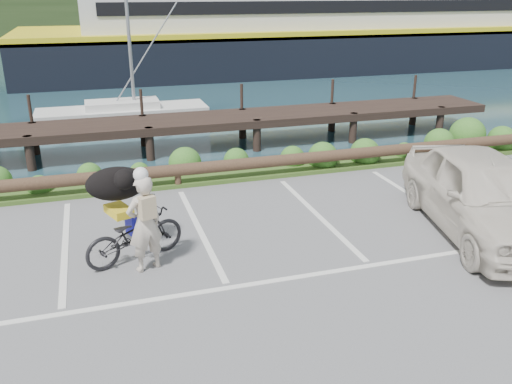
% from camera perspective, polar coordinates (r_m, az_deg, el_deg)
% --- Properties ---
extents(ground, '(72.00, 72.00, 0.00)m').
position_cam_1_polar(ground, '(9.36, -3.52, -8.87)').
color(ground, '#5B5B5E').
extents(harbor_backdrop, '(170.00, 160.00, 30.00)m').
position_cam_1_polar(harbor_backdrop, '(86.61, -16.25, 16.88)').
color(harbor_backdrop, '#1B3741').
rests_on(harbor_backdrop, ground).
extents(vegetation_strip, '(34.00, 1.60, 0.10)m').
position_cam_1_polar(vegetation_strip, '(14.12, -8.64, 1.61)').
color(vegetation_strip, '#3D5B21').
rests_on(vegetation_strip, ground).
extents(log_rail, '(32.00, 0.30, 0.60)m').
position_cam_1_polar(log_rail, '(13.49, -8.17, 0.48)').
color(log_rail, '#443021').
rests_on(log_rail, ground).
extents(bicycle, '(1.97, 1.28, 0.98)m').
position_cam_1_polar(bicycle, '(9.91, -12.65, -4.44)').
color(bicycle, black).
rests_on(bicycle, ground).
extents(cyclist, '(0.74, 0.61, 1.73)m').
position_cam_1_polar(cyclist, '(9.39, -11.64, -3.29)').
color(cyclist, beige).
rests_on(cyclist, ground).
extents(dog, '(0.89, 1.21, 0.63)m').
position_cam_1_polar(dog, '(10.12, -14.50, 0.86)').
color(dog, black).
rests_on(dog, bicycle).
extents(parked_car, '(2.95, 5.11, 1.63)m').
position_cam_1_polar(parked_car, '(11.56, 22.75, -0.15)').
color(parked_car, beige).
rests_on(parked_car, ground).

